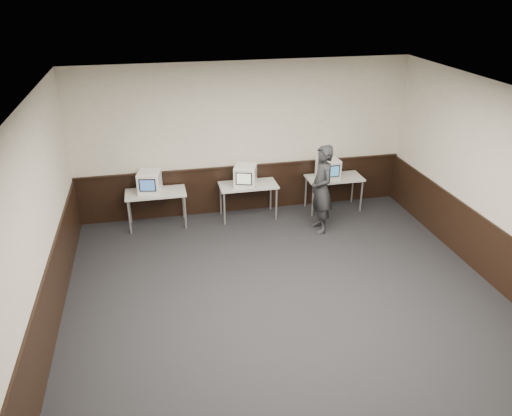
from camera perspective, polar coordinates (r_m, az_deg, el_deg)
The scene contains 15 objects.
floor at distance 7.72m, azimuth 4.58°, elevation -12.59°, with size 8.00×8.00×0.00m, color black.
ceiling at distance 6.29m, azimuth 5.59°, elevation 11.12°, with size 8.00×8.00×0.00m, color white.
back_wall at distance 10.47m, azimuth -1.38°, elevation 7.85°, with size 7.00×7.00×0.00m, color silver.
left_wall at distance 6.79m, azimuth -24.60°, elevation -4.66°, with size 8.00×8.00×0.00m, color silver.
wainscot_back at distance 10.83m, azimuth -1.30°, elevation 2.26°, with size 6.98×0.04×1.00m, color black.
wainscot_left at distance 7.36m, azimuth -22.90°, elevation -12.12°, with size 0.04×7.98×1.00m, color black.
wainscot_right at distance 8.96m, azimuth 26.68°, elevation -5.85°, with size 0.04×7.98×1.00m, color black.
wainscot_rail at distance 10.62m, azimuth -1.30°, elevation 4.80°, with size 6.98×0.06×0.04m, color black.
desk_left at distance 10.24m, azimuth -11.38°, elevation 1.44°, with size 1.20×0.60×0.75m.
desk_center at distance 10.41m, azimuth -0.90°, elevation 2.37°, with size 1.20×0.60×0.75m.
desk_right at distance 10.92m, azimuth 8.93°, elevation 3.16°, with size 1.20×0.60×0.75m.
emac_left at distance 10.15m, azimuth -12.09°, elevation 2.93°, with size 0.51×0.53×0.43m.
emac_center at distance 10.24m, azimuth -1.24°, elevation 3.72°, with size 0.56×0.58×0.44m.
emac_right at distance 10.74m, azimuth 8.26°, elevation 4.48°, with size 0.45×0.48×0.43m.
person at distance 9.86m, azimuth 7.51°, elevation 2.13°, with size 0.65×0.43×1.79m, color #242529.
Camera 1 is at (-1.88, -5.81, 4.72)m, focal length 35.00 mm.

